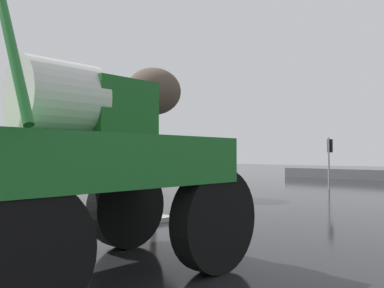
{
  "coord_description": "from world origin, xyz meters",
  "views": [
    {
      "loc": [
        5.65,
        0.46,
        2.19
      ],
      "look_at": [
        -0.41,
        7.36,
        2.46
      ],
      "focal_mm": 35.59,
      "sensor_mm": 36.0,
      "label": 1
    }
  ],
  "objects_px": {
    "traffic_signal_near_left": "(133,141)",
    "traffic_signal_far_left": "(330,152)",
    "oversize_sprayer": "(89,170)",
    "bare_tree_left": "(153,93)"
  },
  "relations": [
    {
      "from": "traffic_signal_near_left",
      "to": "traffic_signal_far_left",
      "type": "height_order",
      "value": "traffic_signal_near_left"
    },
    {
      "from": "traffic_signal_far_left",
      "to": "bare_tree_left",
      "type": "distance_m",
      "value": 11.96
    },
    {
      "from": "bare_tree_left",
      "to": "traffic_signal_near_left",
      "type": "bearing_deg",
      "value": -49.78
    },
    {
      "from": "traffic_signal_near_left",
      "to": "traffic_signal_far_left",
      "type": "distance_m",
      "value": 15.07
    },
    {
      "from": "oversize_sprayer",
      "to": "traffic_signal_near_left",
      "type": "height_order",
      "value": "oversize_sprayer"
    },
    {
      "from": "traffic_signal_near_left",
      "to": "bare_tree_left",
      "type": "relative_size",
      "value": 0.54
    },
    {
      "from": "traffic_signal_near_left",
      "to": "traffic_signal_far_left",
      "type": "relative_size",
      "value": 1.12
    },
    {
      "from": "oversize_sprayer",
      "to": "bare_tree_left",
      "type": "distance_m",
      "value": 13.5
    },
    {
      "from": "traffic_signal_near_left",
      "to": "traffic_signal_far_left",
      "type": "xyz_separation_m",
      "value": [
        1.29,
        15.02,
        -0.29
      ]
    },
    {
      "from": "traffic_signal_far_left",
      "to": "oversize_sprayer",
      "type": "bearing_deg",
      "value": -80.18
    }
  ]
}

